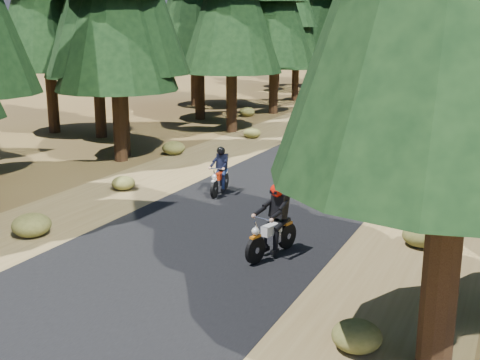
% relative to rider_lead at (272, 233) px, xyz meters
% --- Properties ---
extents(ground, '(120.00, 120.00, 0.00)m').
position_rel_rider_lead_xyz_m(ground, '(-1.73, 0.50, -0.55)').
color(ground, '#4D361B').
rests_on(ground, ground).
extents(road, '(6.00, 100.00, 0.01)m').
position_rel_rider_lead_xyz_m(road, '(-1.73, 5.50, -0.54)').
color(road, black).
rests_on(road, ground).
extents(shoulder_l, '(3.20, 100.00, 0.01)m').
position_rel_rider_lead_xyz_m(shoulder_l, '(-6.33, 5.50, -0.54)').
color(shoulder_l, brown).
rests_on(shoulder_l, ground).
extents(shoulder_r, '(3.20, 100.00, 0.01)m').
position_rel_rider_lead_xyz_m(shoulder_r, '(2.87, 5.50, -0.54)').
color(shoulder_r, brown).
rests_on(shoulder_r, ground).
extents(understory_shrubs, '(16.82, 30.39, 0.68)m').
position_rel_rider_lead_xyz_m(understory_shrubs, '(-0.13, 8.62, -0.27)').
color(understory_shrubs, '#474C1E').
rests_on(understory_shrubs, ground).
extents(rider_lead, '(0.97, 1.89, 1.62)m').
position_rel_rider_lead_xyz_m(rider_lead, '(0.00, 0.00, 0.00)').
color(rider_lead, beige).
rests_on(rider_lead, road).
extents(rider_follow, '(0.73, 1.66, 1.43)m').
position_rel_rider_lead_xyz_m(rider_follow, '(-3.42, 4.11, -0.06)').
color(rider_follow, maroon).
rests_on(rider_follow, road).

